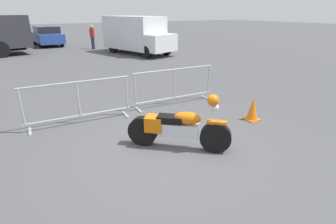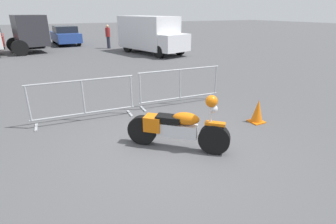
{
  "view_description": "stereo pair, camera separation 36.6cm",
  "coord_description": "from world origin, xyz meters",
  "px_view_note": "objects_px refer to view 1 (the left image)",
  "views": [
    {
      "loc": [
        -2.49,
        -3.97,
        2.62
      ],
      "look_at": [
        0.16,
        0.39,
        0.65
      ],
      "focal_mm": 28.0,
      "sensor_mm": 36.0,
      "label": 1
    },
    {
      "loc": [
        -2.17,
        -4.14,
        2.62
      ],
      "look_at": [
        0.16,
        0.39,
        0.65
      ],
      "focal_mm": 28.0,
      "sensor_mm": 36.0,
      "label": 2
    }
  ],
  "objects_px": {
    "parked_car_black": "(9,37)",
    "traffic_cone": "(253,109)",
    "crowd_barrier_near": "(79,102)",
    "parked_car_blue": "(47,36)",
    "delivery_van": "(136,34)",
    "pedestrian": "(92,36)",
    "motorcycle": "(178,127)",
    "crowd_barrier_far": "(174,86)"
  },
  "relations": [
    {
      "from": "traffic_cone",
      "to": "parked_car_blue",
      "type": "bearing_deg",
      "value": 96.09
    },
    {
      "from": "crowd_barrier_near",
      "to": "delivery_van",
      "type": "height_order",
      "value": "delivery_van"
    },
    {
      "from": "crowd_barrier_far",
      "to": "traffic_cone",
      "type": "height_order",
      "value": "crowd_barrier_far"
    },
    {
      "from": "parked_car_black",
      "to": "pedestrian",
      "type": "xyz_separation_m",
      "value": [
        5.12,
        -4.22,
        0.15
      ]
    },
    {
      "from": "crowd_barrier_far",
      "to": "parked_car_black",
      "type": "bearing_deg",
      "value": 101.8
    },
    {
      "from": "motorcycle",
      "to": "crowd_barrier_near",
      "type": "relative_size",
      "value": 0.65
    },
    {
      "from": "delivery_van",
      "to": "pedestrian",
      "type": "relative_size",
      "value": 3.16
    },
    {
      "from": "parked_car_black",
      "to": "traffic_cone",
      "type": "xyz_separation_m",
      "value": [
        4.71,
        -19.57,
        -0.48
      ]
    },
    {
      "from": "parked_car_black",
      "to": "parked_car_blue",
      "type": "relative_size",
      "value": 1.02
    },
    {
      "from": "pedestrian",
      "to": "traffic_cone",
      "type": "xyz_separation_m",
      "value": [
        -0.41,
        -15.35,
        -0.63
      ]
    },
    {
      "from": "parked_car_black",
      "to": "traffic_cone",
      "type": "height_order",
      "value": "parked_car_black"
    },
    {
      "from": "crowd_barrier_near",
      "to": "delivery_van",
      "type": "bearing_deg",
      "value": 58.02
    },
    {
      "from": "motorcycle",
      "to": "pedestrian",
      "type": "height_order",
      "value": "pedestrian"
    },
    {
      "from": "delivery_van",
      "to": "pedestrian",
      "type": "height_order",
      "value": "delivery_van"
    },
    {
      "from": "motorcycle",
      "to": "crowd_barrier_near",
      "type": "xyz_separation_m",
      "value": [
        -1.38,
        2.32,
        0.11
      ]
    },
    {
      "from": "delivery_van",
      "to": "parked_car_blue",
      "type": "xyz_separation_m",
      "value": [
        -4.32,
        7.65,
        -0.49
      ]
    },
    {
      "from": "crowd_barrier_far",
      "to": "delivery_van",
      "type": "height_order",
      "value": "delivery_van"
    },
    {
      "from": "crowd_barrier_far",
      "to": "parked_car_black",
      "type": "height_order",
      "value": "parked_car_black"
    },
    {
      "from": "pedestrian",
      "to": "traffic_cone",
      "type": "bearing_deg",
      "value": -18.09
    },
    {
      "from": "crowd_barrier_near",
      "to": "pedestrian",
      "type": "xyz_separation_m",
      "value": [
        4.22,
        13.29,
        0.36
      ]
    },
    {
      "from": "motorcycle",
      "to": "pedestrian",
      "type": "relative_size",
      "value": 0.97
    },
    {
      "from": "crowd_barrier_near",
      "to": "crowd_barrier_far",
      "type": "relative_size",
      "value": 1.0
    },
    {
      "from": "delivery_van",
      "to": "motorcycle",
      "type": "bearing_deg",
      "value": -36.7
    },
    {
      "from": "parked_car_blue",
      "to": "crowd_barrier_near",
      "type": "bearing_deg",
      "value": 171.38
    },
    {
      "from": "crowd_barrier_near",
      "to": "pedestrian",
      "type": "relative_size",
      "value": 1.51
    },
    {
      "from": "crowd_barrier_far",
      "to": "parked_car_blue",
      "type": "bearing_deg",
      "value": 93.37
    },
    {
      "from": "crowd_barrier_far",
      "to": "parked_car_black",
      "type": "xyz_separation_m",
      "value": [
        -3.66,
        17.51,
        0.21
      ]
    },
    {
      "from": "crowd_barrier_far",
      "to": "parked_car_blue",
      "type": "xyz_separation_m",
      "value": [
        -1.02,
        17.36,
        0.19
      ]
    },
    {
      "from": "crowd_barrier_far",
      "to": "parked_car_blue",
      "type": "height_order",
      "value": "parked_car_blue"
    },
    {
      "from": "crowd_barrier_near",
      "to": "parked_car_black",
      "type": "height_order",
      "value": "parked_car_black"
    },
    {
      "from": "crowd_barrier_far",
      "to": "delivery_van",
      "type": "bearing_deg",
      "value": 71.22
    },
    {
      "from": "delivery_van",
      "to": "parked_car_blue",
      "type": "bearing_deg",
      "value": -165.96
    },
    {
      "from": "parked_car_black",
      "to": "traffic_cone",
      "type": "bearing_deg",
      "value": -169.37
    },
    {
      "from": "crowd_barrier_far",
      "to": "parked_car_blue",
      "type": "distance_m",
      "value": 17.39
    },
    {
      "from": "crowd_barrier_near",
      "to": "delivery_van",
      "type": "distance_m",
      "value": 11.46
    },
    {
      "from": "traffic_cone",
      "to": "delivery_van",
      "type": "bearing_deg",
      "value": 79.18
    },
    {
      "from": "parked_car_blue",
      "to": "crowd_barrier_far",
      "type": "bearing_deg",
      "value": -179.53
    },
    {
      "from": "crowd_barrier_near",
      "to": "delivery_van",
      "type": "xyz_separation_m",
      "value": [
        6.06,
        9.71,
        0.68
      ]
    },
    {
      "from": "delivery_van",
      "to": "parked_car_black",
      "type": "relative_size",
      "value": 1.17
    },
    {
      "from": "crowd_barrier_near",
      "to": "pedestrian",
      "type": "distance_m",
      "value": 13.95
    },
    {
      "from": "crowd_barrier_near",
      "to": "parked_car_blue",
      "type": "xyz_separation_m",
      "value": [
        1.74,
        17.36,
        0.19
      ]
    },
    {
      "from": "parked_car_blue",
      "to": "motorcycle",
      "type": "bearing_deg",
      "value": 176.06
    }
  ]
}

